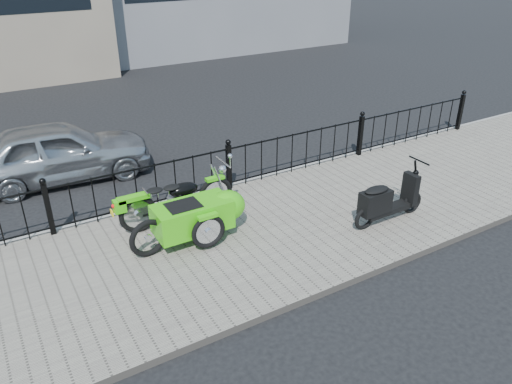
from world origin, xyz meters
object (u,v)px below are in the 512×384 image
motorcycle_sidecar (199,210)px  spare_tire (148,238)px  scooter (386,201)px  sedan_car (58,152)px

motorcycle_sidecar → spare_tire: size_ratio=3.45×
scooter → motorcycle_sidecar: bearing=156.3°
motorcycle_sidecar → scooter: 3.34m
motorcycle_sidecar → sedan_car: 4.10m
spare_tire → sedan_car: (-0.57, 3.99, 0.20)m
motorcycle_sidecar → sedan_car: bearing=112.2°
motorcycle_sidecar → scooter: scooter is taller
scooter → sedan_car: sedan_car is taller
scooter → spare_tire: bearing=164.1°
motorcycle_sidecar → scooter: (3.06, -1.34, -0.05)m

